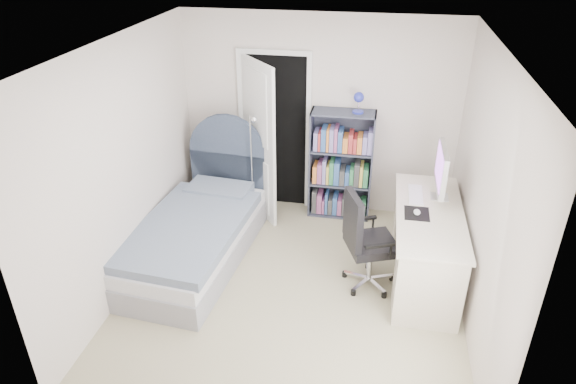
% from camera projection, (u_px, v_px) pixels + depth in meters
% --- Properties ---
extents(room_shell, '(3.50, 3.70, 2.60)m').
position_uv_depth(room_shell, '(294.00, 182.00, 4.80)').
color(room_shell, gray).
rests_on(room_shell, ground).
extents(door, '(0.92, 0.65, 2.06)m').
position_uv_depth(door, '(265.00, 136.00, 6.36)').
color(door, black).
rests_on(door, ground).
extents(bed, '(1.22, 2.28, 1.35)m').
position_uv_depth(bed, '(198.00, 232.00, 5.77)').
color(bed, gray).
rests_on(bed, ground).
extents(nightstand, '(0.36, 0.36, 0.54)m').
position_uv_depth(nightstand, '(222.00, 179.00, 6.82)').
color(nightstand, tan).
rests_on(nightstand, ground).
extents(floor_lamp, '(0.20, 0.20, 1.42)m').
position_uv_depth(floor_lamp, '(253.00, 180.00, 6.31)').
color(floor_lamp, silver).
rests_on(floor_lamp, ground).
extents(bookcase, '(0.78, 0.33, 1.65)m').
position_uv_depth(bookcase, '(341.00, 169.00, 6.44)').
color(bookcase, '#3A3E4F').
rests_on(bookcase, ground).
extents(desk, '(0.67, 1.68, 1.38)m').
position_uv_depth(desk, '(426.00, 242.00, 5.34)').
color(desk, beige).
rests_on(desk, ground).
extents(office_chair, '(0.62, 0.62, 1.08)m').
position_uv_depth(office_chair, '(364.00, 237.00, 5.16)').
color(office_chair, silver).
rests_on(office_chair, ground).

